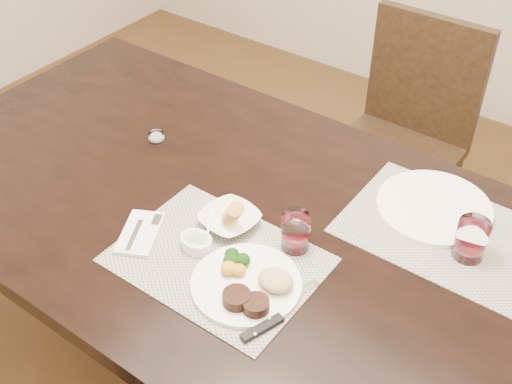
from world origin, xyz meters
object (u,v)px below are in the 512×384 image
Objects in this scene: chair_far at (406,130)px; wine_glass_near at (295,233)px; cracker_bowl at (230,219)px; far_plate at (434,207)px; steak_knife at (270,320)px; dinner_plate at (250,284)px.

chair_far reaches higher than wine_glass_near.
cracker_bowl is 0.51m from far_plate.
chair_far reaches higher than steak_knife.
dinner_plate is 0.53m from far_plate.
wine_glass_near is 0.38m from far_plate.
chair_far is 3.14× the size of far_plate.
far_plate is at bearing 65.41° from dinner_plate.
steak_knife is 0.31m from cracker_bowl.
far_plate is (0.35, -0.64, 0.26)m from chair_far.
wine_glass_near is at bearing 10.54° from cracker_bowl.
chair_far is 1.16m from dinner_plate.
cracker_bowl is 0.17m from wine_glass_near.
dinner_plate is at bearing 170.14° from steak_knife.
chair_far is 3.68× the size of dinner_plate.
far_plate is (0.21, 0.32, -0.03)m from wine_glass_near.
wine_glass_near is 0.32× the size of far_plate.
wine_glass_near reaches higher than steak_knife.
cracker_bowl is 1.67× the size of wine_glass_near.
dinner_plate is 2.65× the size of wine_glass_near.
dinner_plate is at bearing -83.32° from chair_far.
chair_far is 1.22m from steak_knife.
chair_far is 0.77m from far_plate.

